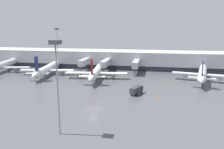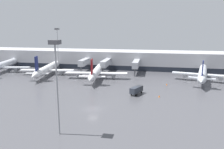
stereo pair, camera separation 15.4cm
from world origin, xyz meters
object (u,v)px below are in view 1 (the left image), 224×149
at_px(parked_jet_3, 96,72).
at_px(apron_light_mast_0, 56,61).
at_px(apron_light_mast_1, 57,38).
at_px(parked_jet_1, 0,66).
at_px(service_truck_1, 137,90).
at_px(traffic_cone_3, 159,96).
at_px(traffic_cone_1, 167,84).
at_px(parked_jet_0, 47,69).
at_px(parked_jet_2, 202,73).

relative_size(parked_jet_3, apron_light_mast_0, 1.77).
distance_m(parked_jet_3, apron_light_mast_1, 32.44).
distance_m(parked_jet_1, parked_jet_3, 48.79).
bearing_deg(service_truck_1, traffic_cone_3, -75.98).
relative_size(traffic_cone_1, apron_light_mast_0, 0.03).
height_order(parked_jet_3, service_truck_1, parked_jet_3).
height_order(parked_jet_0, traffic_cone_3, parked_jet_0).
bearing_deg(parked_jet_3, parked_jet_0, 75.08).
height_order(parked_jet_2, service_truck_1, parked_jet_2).
bearing_deg(apron_light_mast_1, parked_jet_0, -87.54).
height_order(parked_jet_3, apron_light_mast_0, apron_light_mast_0).
bearing_deg(service_truck_1, parked_jet_0, 87.30).
height_order(parked_jet_1, service_truck_1, parked_jet_1).
bearing_deg(parked_jet_3, traffic_cone_1, -106.92).
height_order(parked_jet_2, traffic_cone_1, parked_jet_2).
distance_m(parked_jet_1, traffic_cone_1, 77.40).
bearing_deg(parked_jet_2, apron_light_mast_0, 157.28).
distance_m(service_truck_1, apron_light_mast_1, 57.49).
bearing_deg(parked_jet_1, apron_light_mast_0, -146.23).
distance_m(traffic_cone_1, apron_light_mast_0, 50.82).
height_order(parked_jet_1, apron_light_mast_1, apron_light_mast_1).
height_order(parked_jet_3, traffic_cone_3, parked_jet_3).
height_order(traffic_cone_3, apron_light_mast_1, apron_light_mast_1).
xyz_separation_m(traffic_cone_1, traffic_cone_3, (-3.01, -15.27, 0.02)).
xyz_separation_m(parked_jet_0, traffic_cone_3, (48.88, -23.91, -2.34)).
bearing_deg(traffic_cone_1, apron_light_mast_0, -117.75).
bearing_deg(traffic_cone_1, apron_light_mast_1, 157.11).
distance_m(parked_jet_1, apron_light_mast_1, 30.14).
xyz_separation_m(parked_jet_3, service_truck_1, (18.12, -18.99, -1.35)).
distance_m(parked_jet_2, traffic_cone_1, 16.65).
height_order(parked_jet_0, service_truck_1, parked_jet_0).
bearing_deg(apron_light_mast_1, traffic_cone_3, -37.11).
relative_size(parked_jet_1, traffic_cone_3, 59.60).
bearing_deg(parked_jet_1, apron_light_mast_1, -74.99).
bearing_deg(apron_light_mast_1, service_truck_1, -40.31).
height_order(apron_light_mast_0, apron_light_mast_1, apron_light_mast_1).
xyz_separation_m(parked_jet_2, traffic_cone_1, (-13.92, -8.63, -2.97)).
xyz_separation_m(parked_jet_0, apron_light_mast_1, (-0.58, 13.51, 13.36)).
xyz_separation_m(parked_jet_2, traffic_cone_3, (-16.93, -23.90, -2.95)).
relative_size(parked_jet_0, apron_light_mast_0, 1.95).
bearing_deg(parked_jet_0, traffic_cone_3, -125.01).
height_order(traffic_cone_1, apron_light_mast_0, apron_light_mast_0).
bearing_deg(traffic_cone_1, service_truck_1, -125.96).
bearing_deg(apron_light_mast_0, parked_jet_2, 54.74).
bearing_deg(service_truck_1, parked_jet_3, 69.20).
bearing_deg(apron_light_mast_0, traffic_cone_3, 54.77).
height_order(parked_jet_0, parked_jet_1, parked_jet_0).
bearing_deg(traffic_cone_1, parked_jet_2, 31.79).
xyz_separation_m(parked_jet_0, traffic_cone_1, (51.88, -8.63, -2.36)).
bearing_deg(traffic_cone_3, parked_jet_2, 54.70).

